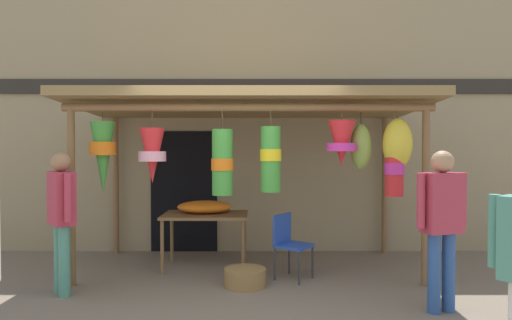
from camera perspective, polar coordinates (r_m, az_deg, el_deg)
The scene contains 9 objects.
ground_plane at distance 5.29m, azimuth -2.56°, elevation -17.31°, with size 30.00×30.00×0.00m, color #756656.
shop_facade at distance 7.40m, azimuth -1.82°, elevation 5.33°, with size 12.34×0.29×4.42m.
market_stall_canopy at distance 6.05m, azimuth -0.65°, elevation 5.23°, with size 4.89×2.22×2.45m.
display_table at distance 6.38m, azimuth -6.71°, elevation -7.70°, with size 1.20×0.79×0.77m.
flower_heap_on_table at distance 6.41m, azimuth -6.71°, elevation -6.09°, with size 0.79×0.55×0.18m.
folding_chair at distance 5.85m, azimuth 4.19°, elevation -10.39°, with size 0.56×0.56×0.84m.
wicker_basket_by_table at distance 5.60m, azimuth -1.55°, elevation -15.05°, with size 0.52×0.52×0.22m, color olive.
vendor_in_orange at distance 5.59m, azimuth -24.13°, elevation -6.06°, with size 0.42×0.48×1.66m.
passerby_at_right at distance 4.95m, azimuth 22.97°, elevation -6.84°, with size 0.57×0.32×1.68m.
Camera 1 is at (0.22, -5.01, 1.69)m, focal length 30.67 mm.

